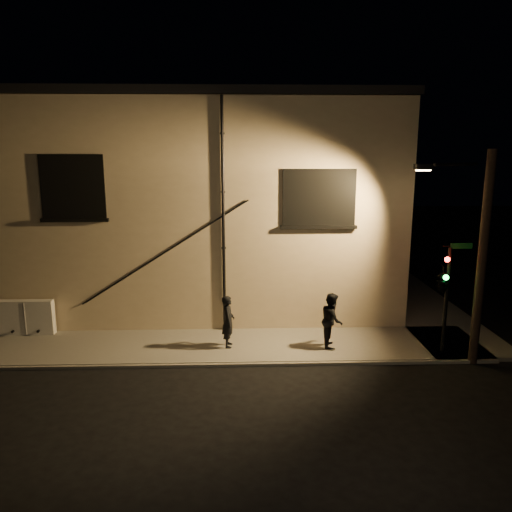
{
  "coord_description": "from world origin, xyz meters",
  "views": [
    {
      "loc": [
        -1.25,
        -14.63,
        6.64
      ],
      "look_at": [
        -0.68,
        1.8,
        3.14
      ],
      "focal_mm": 35.0,
      "sensor_mm": 36.0,
      "label": 1
    }
  ],
  "objects_px": {
    "utility_cabinet": "(27,317)",
    "traffic_signal": "(443,280)",
    "pedestrian_b": "(332,320)",
    "pedestrian_a": "(228,321)",
    "streetlamp_pole": "(478,252)"
  },
  "relations": [
    {
      "from": "utility_cabinet",
      "to": "pedestrian_b",
      "type": "bearing_deg",
      "value": -7.87
    },
    {
      "from": "utility_cabinet",
      "to": "traffic_signal",
      "type": "bearing_deg",
      "value": -8.61
    },
    {
      "from": "traffic_signal",
      "to": "utility_cabinet",
      "type": "bearing_deg",
      "value": 171.39
    },
    {
      "from": "pedestrian_a",
      "to": "traffic_signal",
      "type": "bearing_deg",
      "value": -95.58
    },
    {
      "from": "pedestrian_a",
      "to": "streetlamp_pole",
      "type": "height_order",
      "value": "streetlamp_pole"
    },
    {
      "from": "pedestrian_a",
      "to": "streetlamp_pole",
      "type": "xyz_separation_m",
      "value": [
        7.68,
        -1.27,
        2.58
      ]
    },
    {
      "from": "utility_cabinet",
      "to": "streetlamp_pole",
      "type": "xyz_separation_m",
      "value": [
        14.95,
        -2.66,
        2.83
      ]
    },
    {
      "from": "pedestrian_b",
      "to": "traffic_signal",
      "type": "distance_m",
      "value": 3.79
    },
    {
      "from": "utility_cabinet",
      "to": "pedestrian_a",
      "type": "relative_size",
      "value": 1.09
    },
    {
      "from": "utility_cabinet",
      "to": "traffic_signal",
      "type": "height_order",
      "value": "traffic_signal"
    },
    {
      "from": "traffic_signal",
      "to": "pedestrian_b",
      "type": "bearing_deg",
      "value": 169.09
    },
    {
      "from": "pedestrian_b",
      "to": "traffic_signal",
      "type": "relative_size",
      "value": 0.51
    },
    {
      "from": "pedestrian_b",
      "to": "traffic_signal",
      "type": "bearing_deg",
      "value": -94.63
    },
    {
      "from": "traffic_signal",
      "to": "streetlamp_pole",
      "type": "bearing_deg",
      "value": -32.95
    },
    {
      "from": "utility_cabinet",
      "to": "pedestrian_b",
      "type": "distance_m",
      "value": 10.86
    }
  ]
}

